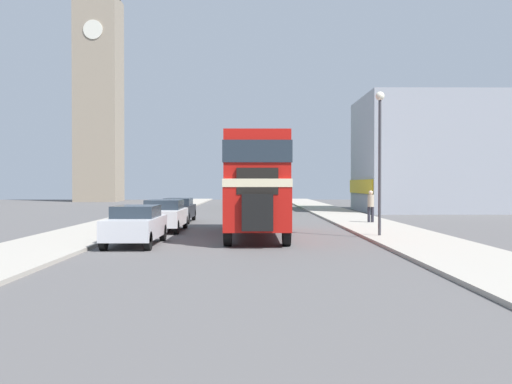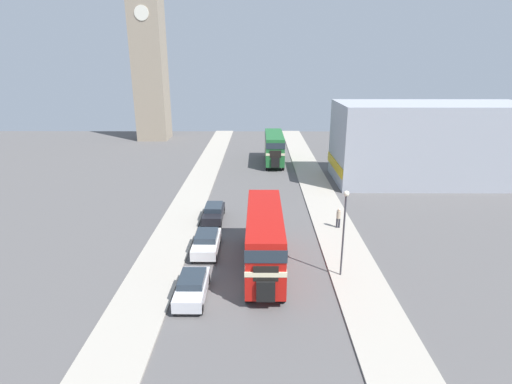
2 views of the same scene
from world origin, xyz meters
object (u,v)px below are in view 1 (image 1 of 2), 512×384
car_parked_far (178,210)px  street_lamp (380,141)px  bus_distant (271,181)px  car_parked_mid (164,215)px  double_decker_bus (256,178)px  church_tower (99,59)px  car_parked_near (136,225)px  pedestrian_walking (371,204)px

car_parked_far → street_lamp: bearing=-46.2°
bus_distant → car_parked_far: bus_distant is taller
car_parked_mid → bus_distant: bearing=77.7°
car_parked_mid → car_parked_far: car_parked_mid is taller
double_decker_bus → church_tower: size_ratio=0.29×
double_decker_bus → street_lamp: (5.04, -1.13, 1.49)m
car_parked_near → church_tower: (-15.15, 52.24, 17.32)m
bus_distant → street_lamp: (3.31, -31.15, 1.47)m
car_parked_mid → church_tower: bearing=108.3°
car_parked_far → street_lamp: size_ratio=0.73×
car_parked_far → church_tower: 45.94m
bus_distant → church_tower: 32.21m
double_decker_bus → church_tower: bearing=111.9°
bus_distant → car_parked_near: (-6.12, -33.75, -1.74)m
double_decker_bus → car_parked_near: (-4.39, -3.73, -1.72)m
bus_distant → pedestrian_walking: (4.63, -23.21, -1.38)m
car_parked_mid → street_lamp: street_lamp is taller
double_decker_bus → car_parked_mid: (-4.29, 2.45, -1.70)m
double_decker_bus → car_parked_mid: size_ratio=2.36×
pedestrian_walking → street_lamp: 8.54m
double_decker_bus → car_parked_near: 6.01m
car_parked_far → car_parked_near: bearing=-89.8°
bus_distant → car_parked_far: (-6.16, -21.28, -1.75)m
bus_distant → car_parked_near: bus_distant is taller
car_parked_near → pedestrian_walking: 15.06m
double_decker_bus → bus_distant: bus_distant is taller
car_parked_near → street_lamp: street_lamp is taller
double_decker_bus → street_lamp: street_lamp is taller
double_decker_bus → church_tower: church_tower is taller
bus_distant → car_parked_mid: size_ratio=2.25×
double_decker_bus → car_parked_near: bearing=-139.6°
car_parked_near → pedestrian_walking: (10.75, 10.54, 0.36)m
car_parked_near → church_tower: size_ratio=0.12×
pedestrian_walking → church_tower: 51.94m
double_decker_bus → car_parked_far: bearing=116.9°
bus_distant → street_lamp: bearing=-83.9°
double_decker_bus → street_lamp: 5.38m
car_parked_near → car_parked_far: bearing=90.2°
street_lamp → pedestrian_walking: bearing=80.6°
car_parked_far → street_lamp: 14.05m
pedestrian_walking → church_tower: church_tower is taller
double_decker_bus → car_parked_far: (-4.43, 8.74, -1.73)m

